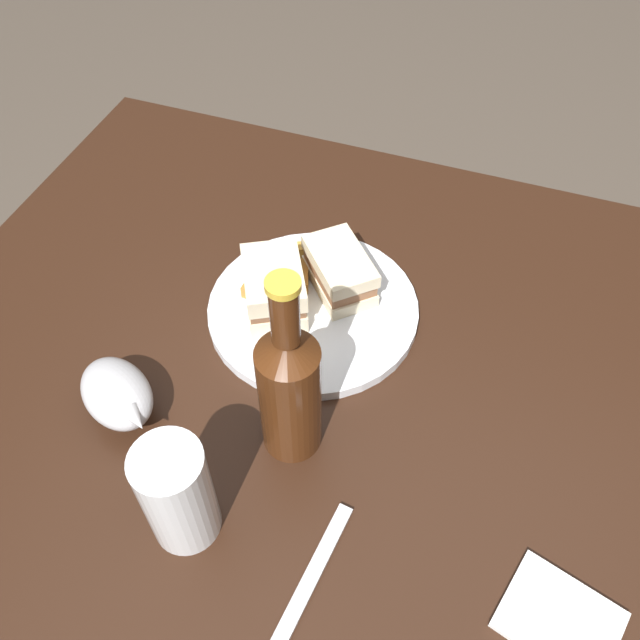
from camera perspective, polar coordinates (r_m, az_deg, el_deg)
ground_plane at (r=1.55m, az=0.36°, el=-19.98°), size 6.00×6.00×0.00m
dining_table at (r=1.20m, az=0.46°, el=-13.93°), size 1.11×0.88×0.76m
plate at (r=0.91m, az=-0.58°, el=0.91°), size 0.28×0.28×0.02m
sandwich_half_left at (r=0.91m, az=1.68°, el=4.17°), size 0.12×0.13×0.06m
sandwich_half_right at (r=0.88m, az=-3.92°, el=2.71°), size 0.12×0.13×0.07m
potato_wedge_front at (r=0.93m, az=-1.51°, el=3.73°), size 0.03×0.05×0.02m
potato_wedge_middle at (r=0.91m, az=-2.54°, el=2.17°), size 0.04×0.02×0.02m
potato_wedge_back at (r=0.96m, az=-2.10°, el=5.89°), size 0.05×0.03×0.02m
potato_wedge_left_edge at (r=0.93m, az=-5.54°, el=3.19°), size 0.02×0.05×0.02m
pint_glass at (r=0.72m, az=-11.89°, el=-14.51°), size 0.07×0.07×0.14m
gravy_boat at (r=0.83m, az=-16.80°, el=-6.05°), size 0.13×0.12×0.07m
cider_bottle at (r=0.72m, az=-2.56°, el=-5.78°), size 0.07×0.07×0.27m
napkin at (r=0.76m, az=19.65°, el=-22.82°), size 0.13×0.12×0.01m
fork at (r=0.74m, az=-0.94°, el=-21.35°), size 0.04×0.18×0.01m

